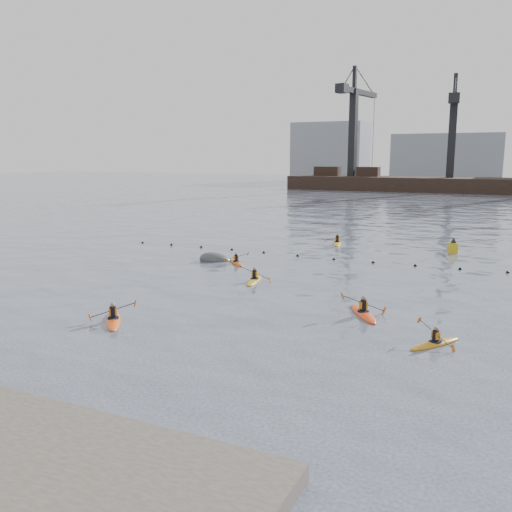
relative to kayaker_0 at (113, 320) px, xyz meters
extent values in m
plane|color=#353D4D|center=(3.80, -2.70, -0.10)|extent=(400.00, 400.00, 0.00)
sphere|color=black|center=(-13.20, 19.80, -0.07)|extent=(0.24, 0.24, 0.24)
sphere|color=black|center=(-10.20, 19.97, -0.07)|extent=(0.24, 0.24, 0.24)
sphere|color=black|center=(-7.20, 20.05, -0.07)|extent=(0.24, 0.24, 0.24)
sphere|color=black|center=(-4.20, 20.02, -0.07)|extent=(0.24, 0.24, 0.24)
sphere|color=black|center=(-1.20, 19.89, -0.07)|extent=(0.24, 0.24, 0.24)
sphere|color=black|center=(1.80, 19.72, -0.07)|extent=(0.24, 0.24, 0.24)
sphere|color=black|center=(4.80, 19.59, -0.07)|extent=(0.24, 0.24, 0.24)
sphere|color=black|center=(7.80, 19.56, -0.07)|extent=(0.24, 0.24, 0.24)
sphere|color=black|center=(10.80, 19.65, -0.07)|extent=(0.24, 0.24, 0.24)
sphere|color=black|center=(13.80, 19.81, -0.07)|extent=(0.24, 0.24, 0.24)
sphere|color=black|center=(16.80, 19.97, -0.07)|extent=(0.24, 0.24, 0.24)
cube|color=black|center=(3.80, 107.30, 0.75)|extent=(72.00, 12.00, 4.50)
cube|color=black|center=(-24.20, 107.30, 4.10)|extent=(6.00, 3.00, 2.20)
cube|color=black|center=(-14.20, 107.30, 4.10)|extent=(5.00, 3.00, 2.20)
cube|color=black|center=(-18.20, 107.30, 13.00)|extent=(1.85, 1.85, 20.00)
cube|color=black|center=(-17.73, 109.96, 22.40)|extent=(4.31, 17.93, 1.20)
cube|color=black|center=(-19.29, 101.10, 22.40)|extent=(2.62, 2.94, 2.00)
cube|color=black|center=(-18.20, 107.30, 25.50)|extent=(0.93, 0.93, 5.00)
cube|color=black|center=(3.80, 107.30, 11.50)|extent=(1.73, 1.73, 17.00)
cube|color=black|center=(3.60, 109.55, 19.40)|extent=(2.50, 15.05, 1.20)
cube|color=black|center=(4.26, 102.07, 19.40)|extent=(2.42, 2.78, 2.00)
cube|color=black|center=(3.80, 107.30, 22.50)|extent=(0.87, 0.87, 5.00)
cube|color=gray|center=(-36.20, 147.30, 8.90)|extent=(22.00, 14.00, 18.00)
cube|color=gray|center=(-1.20, 147.30, 6.90)|extent=(30.00, 14.00, 14.00)
ellipsoid|color=#E95415|center=(0.00, 0.00, -0.06)|extent=(2.59, 2.96, 0.33)
cylinder|color=black|center=(0.00, 0.00, 0.07)|extent=(0.87, 0.87, 0.06)
cylinder|color=black|center=(0.00, 0.00, 0.36)|extent=(0.31, 0.31, 0.53)
cube|color=orange|center=(0.00, 0.00, 0.38)|extent=(0.43, 0.41, 0.35)
sphere|color=#8C6651|center=(0.00, 0.00, 0.72)|extent=(0.22, 0.22, 0.22)
cylinder|color=black|center=(0.00, 0.00, 0.46)|extent=(1.72, 1.41, 0.64)
cube|color=#D85914|center=(-0.81, -0.66, 0.18)|extent=(0.20, 0.20, 0.35)
cube|color=#D85914|center=(0.81, 0.66, 0.75)|extent=(0.20, 0.20, 0.35)
ellipsoid|color=#C17F16|center=(14.26, 3.18, -0.06)|extent=(2.05, 2.69, 0.29)
cylinder|color=black|center=(14.26, 3.18, 0.05)|extent=(0.74, 0.74, 0.05)
cylinder|color=black|center=(14.26, 3.18, 0.30)|extent=(0.27, 0.27, 0.46)
cube|color=orange|center=(14.26, 3.18, 0.32)|extent=(0.38, 0.34, 0.30)
sphere|color=#8C6651|center=(14.26, 3.18, 0.61)|extent=(0.19, 0.19, 0.19)
cylinder|color=black|center=(14.26, 3.18, 0.39)|extent=(1.53, 1.03, 0.79)
cube|color=#D85914|center=(13.50, 3.68, 0.74)|extent=(0.20, 0.19, 0.30)
cube|color=#D85914|center=(15.02, 2.67, 0.04)|extent=(0.20, 0.19, 0.30)
ellipsoid|color=#CF5213|center=(-1.26, 15.12, -0.06)|extent=(2.35, 2.49, 0.29)
cylinder|color=black|center=(-1.26, 15.12, 0.05)|extent=(0.76, 0.76, 0.05)
cylinder|color=black|center=(-1.26, 15.12, 0.30)|extent=(0.27, 0.27, 0.46)
cube|color=orange|center=(-1.26, 15.12, 0.32)|extent=(0.37, 0.36, 0.30)
sphere|color=#8C6651|center=(-1.26, 15.12, 0.61)|extent=(0.19, 0.19, 0.19)
cylinder|color=black|center=(-1.26, 15.12, 0.39)|extent=(1.44, 1.33, 0.42)
cube|color=#D85914|center=(-1.93, 14.51, 0.21)|extent=(0.16, 0.16, 0.31)
cube|color=#D85914|center=(-0.59, 15.74, 0.57)|extent=(0.16, 0.16, 0.31)
ellipsoid|color=gold|center=(2.43, 10.51, -0.06)|extent=(1.29, 3.20, 0.31)
cylinder|color=black|center=(2.43, 10.51, 0.07)|extent=(0.70, 0.70, 0.06)
cylinder|color=black|center=(2.43, 10.51, 0.34)|extent=(0.29, 0.29, 0.51)
cube|color=orange|center=(2.43, 10.51, 0.36)|extent=(0.39, 0.29, 0.33)
sphere|color=#8C6651|center=(2.43, 10.51, 0.68)|extent=(0.21, 0.21, 0.21)
cylinder|color=black|center=(2.43, 10.51, 0.44)|extent=(1.98, 0.47, 0.81)
cube|color=#D85914|center=(1.45, 10.29, 0.80)|extent=(0.19, 0.17, 0.33)
cube|color=#D85914|center=(3.41, 10.72, 0.08)|extent=(0.19, 0.17, 0.33)
ellipsoid|color=#F24716|center=(10.45, 6.21, -0.06)|extent=(2.39, 3.23, 0.34)
cylinder|color=black|center=(10.45, 6.21, 0.08)|extent=(0.88, 0.88, 0.06)
cylinder|color=black|center=(10.45, 6.21, 0.38)|extent=(0.32, 0.32, 0.55)
cube|color=orange|center=(10.45, 6.21, 0.40)|extent=(0.45, 0.40, 0.36)
sphere|color=#8C6651|center=(10.45, 6.21, 0.75)|extent=(0.22, 0.22, 0.22)
cylinder|color=black|center=(10.45, 6.21, 0.48)|extent=(1.86, 1.20, 0.90)
cube|color=#D85914|center=(11.36, 6.79, 0.08)|extent=(0.23, 0.22, 0.35)
cube|color=#D85914|center=(9.53, 5.63, 0.88)|extent=(0.23, 0.22, 0.35)
ellipsoid|color=gold|center=(2.80, 26.95, -0.06)|extent=(1.60, 3.39, 0.33)
cylinder|color=black|center=(2.80, 26.95, 0.08)|extent=(0.78, 0.78, 0.06)
cylinder|color=black|center=(2.80, 26.95, 0.37)|extent=(0.31, 0.31, 0.54)
cube|color=orange|center=(2.80, 26.95, 0.39)|extent=(0.43, 0.33, 0.35)
sphere|color=#8C6651|center=(2.80, 26.95, 0.73)|extent=(0.22, 0.22, 0.22)
cylinder|color=black|center=(2.80, 26.95, 0.47)|extent=(2.15, 0.68, 0.59)
cube|color=#D85914|center=(1.78, 26.65, 0.22)|extent=(0.17, 0.18, 0.36)
cube|color=#D85914|center=(3.82, 27.26, 0.73)|extent=(0.17, 0.18, 0.36)
ellipsoid|color=#37393B|center=(-3.13, 15.38, -0.10)|extent=(3.05, 2.70, 1.73)
cylinder|color=#BD9212|center=(12.68, 26.40, 0.24)|extent=(0.79, 0.79, 1.02)
cone|color=black|center=(12.68, 26.40, 0.97)|extent=(0.50, 0.50, 0.40)
camera|label=1|loc=(16.71, -19.43, 7.63)|focal=38.00mm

